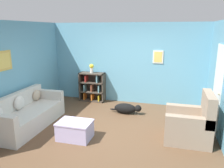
% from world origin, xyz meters
% --- Properties ---
extents(ground_plane, '(14.00, 14.00, 0.00)m').
position_xyz_m(ground_plane, '(0.00, 0.00, 0.00)').
color(ground_plane, brown).
extents(wall_back, '(5.60, 0.13, 2.60)m').
position_xyz_m(wall_back, '(0.00, 2.25, 1.30)').
color(wall_back, '#609EB7').
rests_on(wall_back, ground_plane).
extents(wall_left, '(0.13, 5.00, 2.60)m').
position_xyz_m(wall_left, '(-2.55, -0.00, 1.30)').
color(wall_left, '#609EB7').
rests_on(wall_left, ground_plane).
extents(couch, '(0.88, 2.09, 0.84)m').
position_xyz_m(couch, '(-2.00, -0.36, 0.31)').
color(couch, beige).
rests_on(couch, ground_plane).
extents(bookshelf, '(0.86, 0.36, 0.97)m').
position_xyz_m(bookshelf, '(-1.13, 2.03, 0.48)').
color(bookshelf, '#42382D').
rests_on(bookshelf, ground_plane).
extents(recliner_chair, '(0.95, 0.87, 1.10)m').
position_xyz_m(recliner_chair, '(1.90, -0.03, 0.37)').
color(recliner_chair, gray).
rests_on(recliner_chair, ground_plane).
extents(coffee_table, '(0.75, 0.54, 0.40)m').
position_xyz_m(coffee_table, '(-0.58, -0.64, 0.22)').
color(coffee_table, '#ADA3CC').
rests_on(coffee_table, ground_plane).
extents(dog, '(0.94, 0.27, 0.30)m').
position_xyz_m(dog, '(0.24, 1.13, 0.16)').
color(dog, black).
rests_on(dog, ground_plane).
extents(vase, '(0.15, 0.15, 0.30)m').
position_xyz_m(vase, '(-1.14, 2.00, 1.14)').
color(vase, silver).
rests_on(vase, bookshelf).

